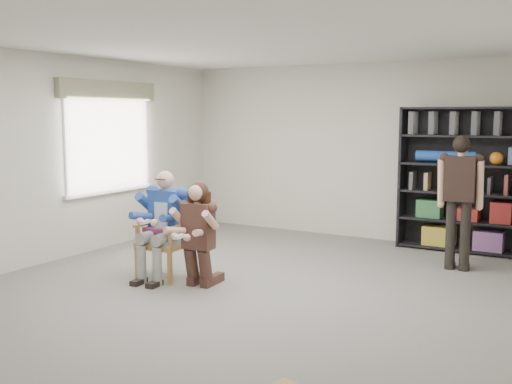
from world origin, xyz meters
The scene contains 8 objects.
room_shell centered at (0.00, 0.00, 1.40)m, with size 6.00×7.00×2.80m, color beige, non-canonical shape.
floor centered at (0.00, 0.00, 0.00)m, with size 6.00×7.00×0.01m, color slate.
window_left centered at (-2.95, 1.00, 1.63)m, with size 0.16×2.00×1.75m, color white, non-canonical shape.
armchair centered at (-1.12, -0.04, 0.51)m, with size 0.59×0.57×1.02m, color olive, non-canonical shape.
seated_man centered at (-1.12, -0.04, 0.66)m, with size 0.57×0.80×1.33m, color navy, non-canonical shape.
kneeling_woman centered at (-0.54, -0.16, 0.61)m, with size 0.51×0.82×1.21m, color #35221D, non-canonical shape.
bookshelf centered at (1.70, 3.28, 1.05)m, with size 1.80×0.38×2.10m, color black, non-canonical shape.
standing_man centered at (1.89, 2.16, 0.86)m, with size 0.53×0.30×1.72m, color black, non-canonical shape.
Camera 1 is at (3.41, -5.65, 1.98)m, focal length 42.00 mm.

